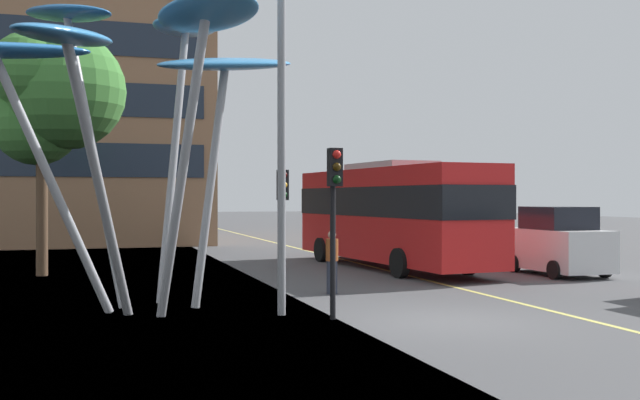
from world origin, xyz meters
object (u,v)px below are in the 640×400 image
object	(u,v)px
red_bus	(390,211)
traffic_light_kerb_far	(282,204)
car_parked_mid	(558,243)
car_parked_far	(466,236)
pedestrian	(332,262)
leaf_sculpture	(130,57)
street_lamp	(299,92)
traffic_light_kerb_near	(334,196)

from	to	relation	value
red_bus	traffic_light_kerb_far	distance (m)	8.31
car_parked_mid	car_parked_far	distance (m)	6.74
car_parked_far	pedestrian	world-z (taller)	car_parked_far
pedestrian	car_parked_mid	bearing A→B (deg)	15.98
traffic_light_kerb_far	pedestrian	bearing A→B (deg)	-8.50
red_bus	traffic_light_kerb_far	size ratio (longest dim) A/B	3.50
leaf_sculpture	car_parked_far	distance (m)	18.45
pedestrian	red_bus	bearing A→B (deg)	55.97
red_bus	car_parked_far	distance (m)	5.59
leaf_sculpture	traffic_light_kerb_far	distance (m)	5.49
car_parked_far	street_lamp	world-z (taller)	street_lamp
car_parked_mid	street_lamp	distance (m)	12.50
leaf_sculpture	car_parked_far	world-z (taller)	leaf_sculpture
leaf_sculpture	car_parked_mid	bearing A→B (deg)	15.85
leaf_sculpture	traffic_light_kerb_near	size ratio (longest dim) A/B	2.69
red_bus	pedestrian	xyz separation A→B (m)	(-4.28, -6.33, -1.25)
car_parked_mid	pedestrian	bearing A→B (deg)	-164.02
traffic_light_kerb_near	street_lamp	world-z (taller)	street_lamp
red_bus	traffic_light_kerb_near	size ratio (longest dim) A/B	3.20
leaf_sculpture	car_parked_mid	world-z (taller)	leaf_sculpture
pedestrian	traffic_light_kerb_far	bearing A→B (deg)	171.50
street_lamp	pedestrian	distance (m)	5.41
red_bus	street_lamp	distance (m)	11.55
car_parked_mid	street_lamp	size ratio (longest dim) A/B	0.50
traffic_light_kerb_far	pedestrian	distance (m)	2.05
street_lamp	car_parked_far	bearing A→B (deg)	49.09
leaf_sculpture	traffic_light_kerb_far	xyz separation A→B (m)	(4.00, 1.68, -3.36)
red_bus	street_lamp	world-z (taller)	street_lamp
traffic_light_kerb_near	pedestrian	distance (m)	4.63
red_bus	leaf_sculpture	bearing A→B (deg)	-140.80
traffic_light_kerb_near	car_parked_far	size ratio (longest dim) A/B	0.81
traffic_light_kerb_near	car_parked_far	world-z (taller)	traffic_light_kerb_near
street_lamp	traffic_light_kerb_near	bearing A→B (deg)	-62.99
traffic_light_kerb_near	pedestrian	size ratio (longest dim) A/B	2.14
red_bus	traffic_light_kerb_near	distance (m)	11.81
leaf_sculpture	traffic_light_kerb_near	world-z (taller)	leaf_sculpture
pedestrian	street_lamp	bearing A→B (deg)	-119.70
car_parked_far	street_lamp	size ratio (longest dim) A/B	0.58
traffic_light_kerb_far	car_parked_mid	bearing A→B (deg)	12.91
traffic_light_kerb_near	car_parked_far	bearing A→B (deg)	52.58
leaf_sculpture	pedestrian	world-z (taller)	leaf_sculpture
red_bus	street_lamp	size ratio (longest dim) A/B	1.50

